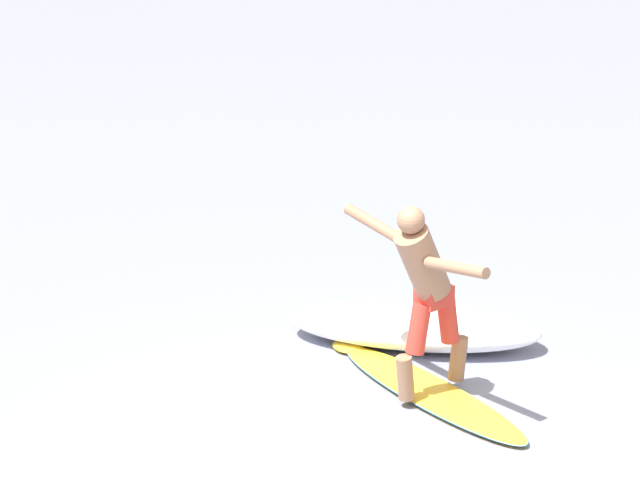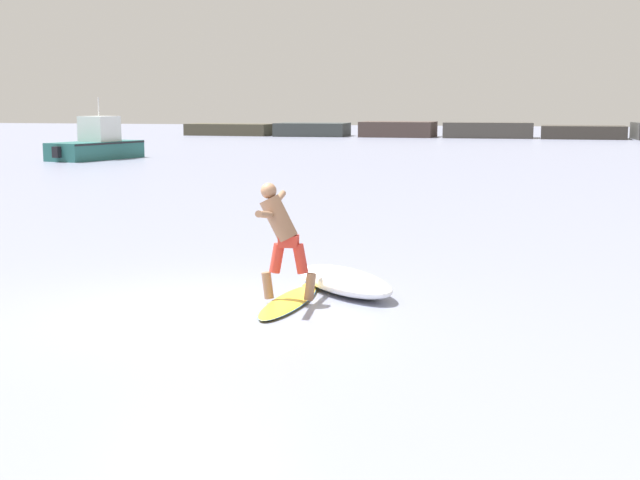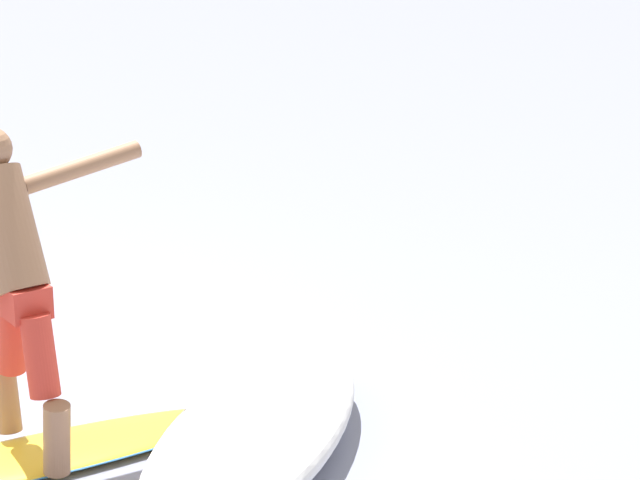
% 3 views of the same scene
% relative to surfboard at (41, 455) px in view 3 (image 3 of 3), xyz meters
% --- Properties ---
extents(surfboard, '(0.50, 2.42, 0.20)m').
position_rel_surfboard_xyz_m(surfboard, '(0.00, 0.00, 0.00)').
color(surfboard, yellow).
rests_on(surfboard, ground).
extents(surfer, '(0.79, 1.54, 1.59)m').
position_rel_surfboard_xyz_m(surfer, '(-0.11, -0.05, 0.97)').
color(surfer, '#94694D').
rests_on(surfer, surfboard).
extents(wave_foam_at_tail, '(2.13, 2.15, 0.33)m').
position_rel_surfboard_xyz_m(wave_foam_at_tail, '(0.56, 0.90, 0.13)').
color(wave_foam_at_tail, white).
rests_on(wave_foam_at_tail, ground).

